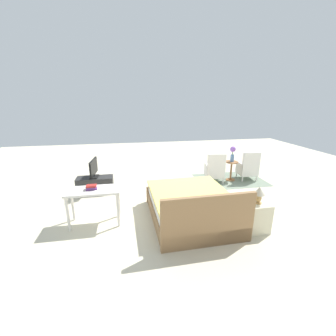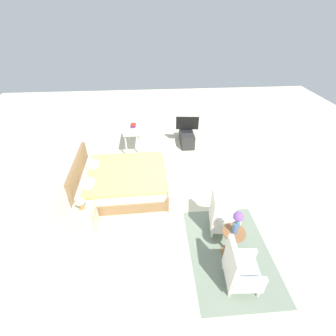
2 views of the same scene
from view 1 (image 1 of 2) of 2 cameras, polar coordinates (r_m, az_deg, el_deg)
name	(u,v)px [view 1 (image 1 of 2)]	position (r m, az deg, el deg)	size (l,w,h in m)	color
ground_plane	(181,196)	(6.00, 3.36, -7.22)	(16.00, 16.00, 0.00)	beige
floor_rug	(230,180)	(7.44, 15.46, -2.91)	(2.10, 1.50, 0.01)	gray
bed	(191,207)	(4.82, 5.97, -9.74)	(1.71, 2.09, 0.96)	#997047
armchair_by_window_left	(248,168)	(7.53, 19.64, -0.03)	(0.58, 0.58, 0.92)	white
armchair_by_window_right	(215,170)	(7.05, 11.78, -0.50)	(0.62, 0.62, 0.92)	white
side_table	(231,169)	(7.30, 15.76, -0.16)	(0.40, 0.40, 0.61)	#936038
flower_vase	(233,152)	(7.17, 16.09, 3.83)	(0.17, 0.17, 0.48)	#4C709E
nightstand	(256,217)	(4.74, 21.47, -11.49)	(0.44, 0.41, 0.58)	beige
table_lamp	(259,193)	(4.53, 22.16, -5.84)	(0.22, 0.22, 0.33)	tan
tv_stand	(95,185)	(6.49, -17.98, -4.05)	(0.96, 0.40, 0.44)	#2D2D2D
tv_flatscreen	(94,168)	(6.35, -18.39, -0.07)	(0.23, 0.71, 0.49)	black
vanity_desk	(93,195)	(4.76, -18.41, -6.46)	(1.04, 0.52, 0.75)	silver
book_stack	(91,187)	(4.71, -18.88, -4.64)	(0.23, 0.16, 0.09)	#66387A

